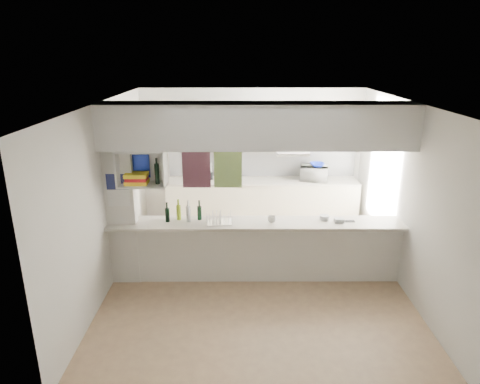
{
  "coord_description": "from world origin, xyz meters",
  "views": [
    {
      "loc": [
        -0.24,
        -5.66,
        3.23
      ],
      "look_at": [
        -0.23,
        0.5,
        1.21
      ],
      "focal_mm": 32.0,
      "sensor_mm": 36.0,
      "label": 1
    }
  ],
  "objects_px": {
    "bowl": "(317,165)",
    "wine_bottles": "(184,213)",
    "dish_rack": "(219,218)",
    "microwave": "(314,173)"
  },
  "relations": [
    {
      "from": "bowl",
      "to": "wine_bottles",
      "type": "xyz_separation_m",
      "value": [
        -2.25,
        -1.98,
        -0.2
      ]
    },
    {
      "from": "dish_rack",
      "to": "microwave",
      "type": "bearing_deg",
      "value": 45.74
    },
    {
      "from": "bowl",
      "to": "wine_bottles",
      "type": "height_order",
      "value": "bowl"
    },
    {
      "from": "microwave",
      "to": "wine_bottles",
      "type": "distance_m",
      "value": 2.98
    },
    {
      "from": "microwave",
      "to": "wine_bottles",
      "type": "bearing_deg",
      "value": 54.57
    },
    {
      "from": "dish_rack",
      "to": "wine_bottles",
      "type": "relative_size",
      "value": 0.75
    },
    {
      "from": "bowl",
      "to": "dish_rack",
      "type": "bearing_deg",
      "value": -130.2
    },
    {
      "from": "dish_rack",
      "to": "wine_bottles",
      "type": "xyz_separation_m",
      "value": [
        -0.51,
        0.08,
        0.04
      ]
    },
    {
      "from": "bowl",
      "to": "dish_rack",
      "type": "distance_m",
      "value": 2.71
    },
    {
      "from": "dish_rack",
      "to": "wine_bottles",
      "type": "bearing_deg",
      "value": 165.7
    }
  ]
}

